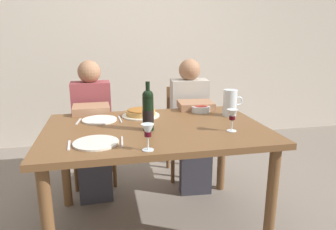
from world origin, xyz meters
TOP-DOWN VIEW (x-y plane):
  - ground_plane at (0.00, 0.00)m, footprint 8.00×8.00m
  - back_wall at (0.00, 2.01)m, footprint 8.00×0.10m
  - dining_table at (0.00, 0.00)m, footprint 1.50×1.00m
  - wine_bottle at (-0.06, -0.06)m, footprint 0.07×0.07m
  - water_pitcher at (0.62, 0.18)m, footprint 0.16×0.11m
  - baked_tart at (-0.06, 0.31)m, footprint 0.29×0.29m
  - salad_bowl at (0.44, 0.35)m, footprint 0.16×0.16m
  - wine_glass_left_diner at (-0.11, -0.43)m, footprint 0.07×0.07m
  - wine_glass_right_diner at (0.47, -0.20)m, footprint 0.07×0.07m
  - dinner_plate_left_setting at (-0.38, 0.24)m, footprint 0.25×0.25m
  - dinner_plate_right_setting at (-0.39, -0.26)m, footprint 0.26×0.26m
  - fork_left_setting at (-0.53, 0.24)m, footprint 0.04×0.16m
  - knife_left_setting at (-0.23, 0.24)m, footprint 0.02×0.18m
  - knife_right_setting at (-0.24, -0.26)m, footprint 0.02×0.18m
  - spoon_right_setting at (-0.54, -0.26)m, footprint 0.03×0.16m
  - chair_left at (-0.45, 0.90)m, footprint 0.41×0.41m
  - diner_left at (-0.45, 0.67)m, footprint 0.35×0.51m
  - chair_right at (0.46, 0.86)m, footprint 0.43×0.43m
  - diner_right at (0.44, 0.63)m, footprint 0.36×0.52m

SIDE VIEW (x-z plane):
  - ground_plane at x=0.00m, z-range 0.00..0.00m
  - chair_left at x=-0.45m, z-range 0.06..0.93m
  - chair_right at x=0.46m, z-range 0.06..0.93m
  - diner_left at x=-0.45m, z-range 0.04..1.20m
  - diner_right at x=0.44m, z-range 0.04..1.20m
  - dining_table at x=0.00m, z-range 0.29..1.05m
  - fork_left_setting at x=-0.53m, z-range 0.76..0.76m
  - knife_left_setting at x=-0.23m, z-range 0.76..0.76m
  - knife_right_setting at x=-0.24m, z-range 0.76..0.76m
  - spoon_right_setting at x=-0.54m, z-range 0.76..0.76m
  - dinner_plate_left_setting at x=-0.38m, z-range 0.76..0.77m
  - dinner_plate_right_setting at x=-0.39m, z-range 0.76..0.77m
  - baked_tart at x=-0.06m, z-range 0.76..0.82m
  - salad_bowl at x=0.44m, z-range 0.76..0.82m
  - water_pitcher at x=0.62m, z-range 0.75..0.95m
  - wine_glass_right_diner at x=0.47m, z-range 0.79..0.94m
  - wine_glass_left_diner at x=-0.11m, z-range 0.79..0.94m
  - wine_bottle at x=-0.06m, z-range 0.73..1.06m
  - back_wall at x=0.00m, z-range 0.00..2.80m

